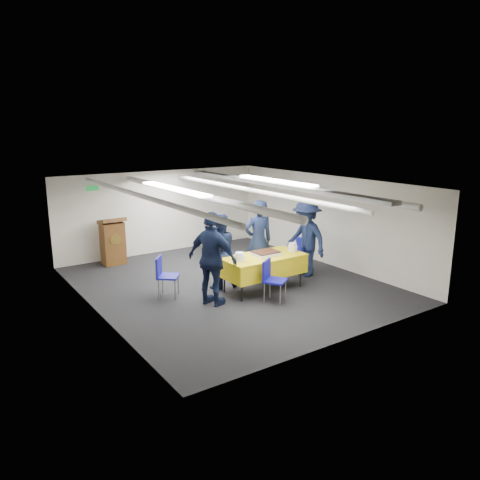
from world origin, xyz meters
name	(u,v)px	position (x,y,z in m)	size (l,w,h in m)	color
ground	(229,284)	(0.00, 0.00, 0.00)	(7.00, 7.00, 0.00)	black
room_shell	(222,203)	(0.09, 0.41, 1.81)	(6.00, 7.00, 2.30)	silver
serving_table	(263,265)	(0.42, -0.72, 0.56)	(1.82, 0.91, 0.77)	black
sheet_cake	(266,253)	(0.48, -0.72, 0.82)	(0.56, 0.43, 0.10)	white
plate_stack_left	(240,257)	(-0.23, -0.77, 0.85)	(0.23, 0.23, 0.18)	white
plate_stack_right	(293,247)	(1.20, -0.77, 0.85)	(0.21, 0.21, 0.18)	white
podium	(113,241)	(-1.60, 3.05, 0.61)	(0.62, 0.53, 1.25)	brown
chair_near	(271,276)	(0.13, -1.38, 0.53)	(0.58, 0.58, 0.87)	gray
chair_right	(299,252)	(1.83, -0.30, 0.53)	(0.47, 0.47, 0.87)	gray
chair_left	(164,273)	(-1.56, 0.08, 0.53)	(0.59, 0.59, 0.87)	gray
sailor_a	(258,241)	(0.68, -0.18, 0.95)	(0.69, 0.45, 1.90)	black
sailor_b	(219,251)	(-0.29, -0.07, 0.83)	(0.81, 0.63, 1.66)	black
sailor_c	(212,259)	(-0.94, -0.86, 0.95)	(1.11, 0.46, 1.89)	black
sailor_d	(306,238)	(1.87, -0.48, 0.92)	(1.18, 0.68, 1.83)	black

